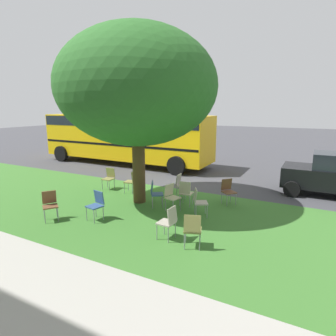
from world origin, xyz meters
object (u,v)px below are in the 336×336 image
(chair_1, at_px, (155,192))
(parked_car, at_px, (336,175))
(chair_5, at_px, (192,228))
(chair_4, at_px, (199,200))
(chair_10, at_px, (181,184))
(chair_11, at_px, (171,195))
(school_bus, at_px, (125,134))
(chair_7, at_px, (50,203))
(chair_0, at_px, (186,191))
(chair_2, at_px, (132,180))
(chair_3, at_px, (169,220))
(street_tree, at_px, (137,87))
(chair_8, at_px, (109,177))
(chair_6, at_px, (228,189))
(chair_9, at_px, (96,203))

(chair_1, height_order, parked_car, parked_car)
(chair_1, bearing_deg, chair_5, 136.82)
(chair_4, distance_m, chair_10, 2.00)
(chair_11, xyz_separation_m, parked_car, (-4.82, -4.26, 0.32))
(school_bus, bearing_deg, parked_car, 172.01)
(chair_4, bearing_deg, chair_7, 31.12)
(chair_1, distance_m, chair_7, 3.31)
(chair_0, distance_m, school_bus, 8.23)
(chair_1, distance_m, chair_5, 3.11)
(parked_car, bearing_deg, chair_7, 40.89)
(chair_1, bearing_deg, chair_7, 47.91)
(chair_1, height_order, chair_11, same)
(chair_5, bearing_deg, chair_2, -38.49)
(chair_5, bearing_deg, parked_car, -116.82)
(chair_3, bearing_deg, street_tree, -43.04)
(school_bus, bearing_deg, chair_11, 136.21)
(street_tree, bearing_deg, chair_4, 172.58)
(chair_8, height_order, parked_car, parked_car)
(chair_4, bearing_deg, chair_5, 107.64)
(chair_7, bearing_deg, chair_0, -136.03)
(chair_6, relative_size, chair_8, 1.00)
(chair_0, relative_size, chair_2, 1.00)
(chair_6, height_order, chair_9, same)
(chair_10, bearing_deg, chair_9, 67.71)
(chair_5, bearing_deg, chair_3, -12.46)
(chair_4, distance_m, school_bus, 9.22)
(chair_7, bearing_deg, school_bus, -68.88)
(chair_3, relative_size, chair_8, 1.00)
(chair_1, relative_size, chair_7, 1.00)
(chair_11, bearing_deg, chair_6, -133.94)
(chair_10, height_order, chair_11, same)
(chair_6, height_order, school_bus, school_bus)
(street_tree, bearing_deg, chair_6, -156.08)
(chair_2, height_order, school_bus, school_bus)
(chair_7, relative_size, chair_10, 1.00)
(street_tree, distance_m, chair_4, 4.22)
(chair_1, bearing_deg, school_bus, -46.78)
(chair_5, distance_m, school_bus, 11.03)
(chair_2, relative_size, chair_11, 1.00)
(street_tree, height_order, chair_2, street_tree)
(chair_5, bearing_deg, chair_1, -43.18)
(chair_0, distance_m, chair_6, 1.51)
(chair_0, distance_m, chair_9, 3.01)
(chair_2, bearing_deg, street_tree, 137.84)
(chair_3, relative_size, parked_car, 0.24)
(chair_0, relative_size, chair_4, 1.00)
(chair_11, bearing_deg, chair_3, 115.04)
(parked_car, bearing_deg, chair_0, 38.62)
(parked_car, bearing_deg, chair_11, 41.47)
(chair_4, bearing_deg, parked_car, -131.52)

